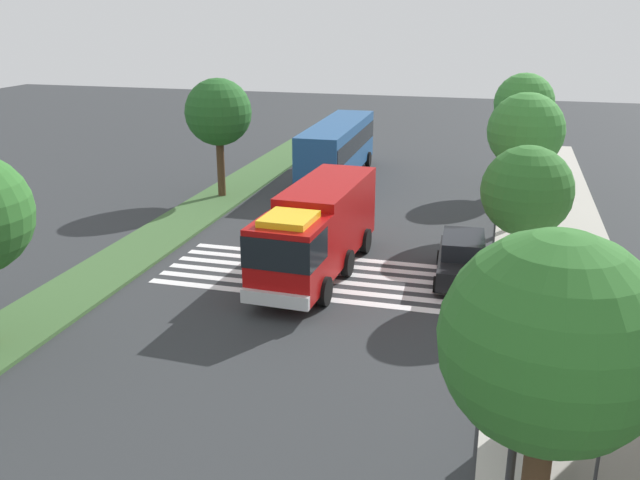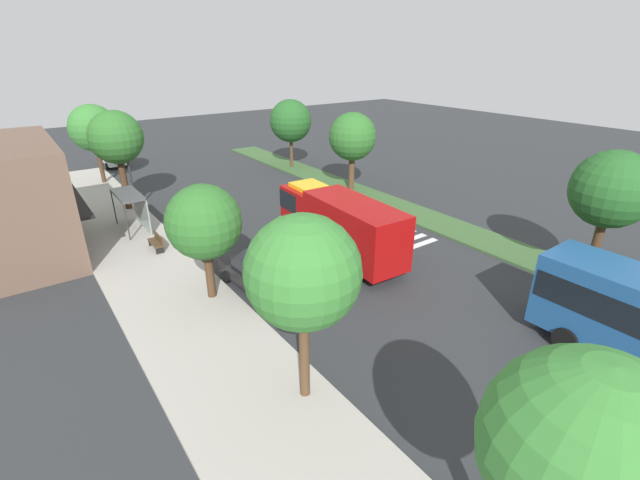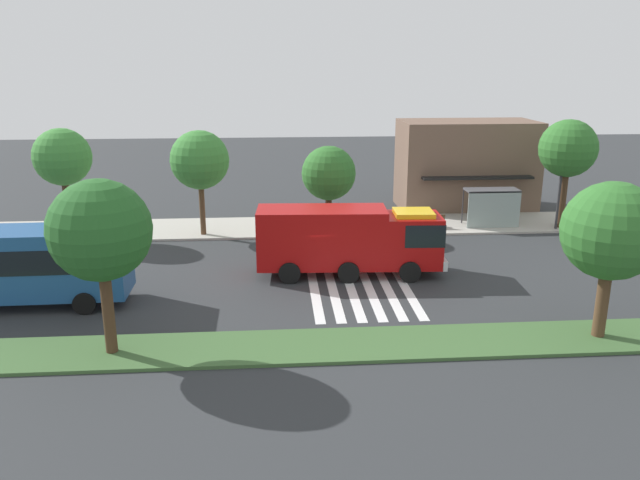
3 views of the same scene
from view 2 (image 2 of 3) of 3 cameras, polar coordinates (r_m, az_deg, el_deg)
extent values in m
plane|color=#2D3033|center=(25.08, 3.55, -2.44)|extent=(120.00, 120.00, 0.00)
cube|color=#ADA89E|center=(21.05, -17.39, -8.97)|extent=(60.00, 5.20, 0.14)
cube|color=#3D6033|center=(30.71, 15.94, 1.89)|extent=(60.00, 3.00, 0.14)
cube|color=silver|center=(24.32, 5.21, -3.37)|extent=(0.45, 12.57, 0.01)
cube|color=silver|center=(24.93, 3.87, -2.60)|extent=(0.45, 12.57, 0.01)
cube|color=silver|center=(25.55, 2.58, -1.88)|extent=(0.45, 12.57, 0.01)
cube|color=silver|center=(26.19, 1.37, -1.18)|extent=(0.45, 12.57, 0.01)
cube|color=silver|center=(26.85, 0.21, -0.52)|extent=(0.45, 12.57, 0.01)
cube|color=silver|center=(27.51, -0.90, 0.11)|extent=(0.45, 12.57, 0.01)
cube|color=#A50C0C|center=(27.47, -1.47, 4.23)|extent=(2.94, 2.66, 2.63)
cube|color=#A50C0C|center=(23.79, 4.46, 1.44)|extent=(6.69, 2.85, 3.00)
cube|color=black|center=(27.64, -1.94, 5.51)|extent=(2.15, 2.65, 1.16)
cube|color=silver|center=(29.05, -3.01, 3.10)|extent=(0.37, 2.53, 0.50)
cube|color=yellow|center=(27.02, -1.50, 7.10)|extent=(2.06, 1.86, 0.24)
cylinder|color=black|center=(27.12, -3.40, 0.96)|extent=(1.11, 0.36, 1.10)
cylinder|color=black|center=(28.35, 1.03, 2.04)|extent=(1.11, 0.36, 1.10)
cylinder|color=black|center=(22.55, 4.30, -4.09)|extent=(1.11, 0.36, 1.10)
cylinder|color=black|center=(24.01, 9.12, -2.51)|extent=(1.11, 0.36, 1.10)
cylinder|color=black|center=(24.70, 0.18, -1.40)|extent=(1.11, 0.36, 1.10)
cylinder|color=black|center=(26.04, 4.83, -0.10)|extent=(1.11, 0.36, 1.10)
cube|color=black|center=(21.95, -8.28, -4.69)|extent=(4.73, 2.11, 0.76)
cube|color=black|center=(21.43, -8.07, -3.22)|extent=(2.68, 1.77, 0.70)
cylinder|color=black|center=(22.95, -12.21, -4.74)|extent=(0.65, 0.25, 0.64)
cylinder|color=black|center=(23.71, -8.23, -3.44)|extent=(0.65, 0.25, 0.64)
cylinder|color=black|center=(20.59, -8.22, -7.99)|extent=(0.65, 0.25, 0.64)
cylinder|color=black|center=(21.43, -3.95, -6.39)|extent=(0.65, 0.25, 0.64)
cube|color=silver|center=(50.00, -25.49, 9.61)|extent=(4.74, 1.96, 0.74)
cube|color=black|center=(49.65, -25.56, 10.28)|extent=(2.67, 1.68, 0.56)
cylinder|color=black|center=(51.40, -26.82, 9.27)|extent=(0.65, 0.24, 0.64)
cylinder|color=black|center=(51.75, -24.84, 9.72)|extent=(0.65, 0.24, 0.64)
cylinder|color=black|center=(48.43, -26.03, 8.65)|extent=(0.65, 0.24, 0.64)
cylinder|color=black|center=(48.80, -23.94, 9.12)|extent=(0.65, 0.24, 0.64)
cylinder|color=black|center=(22.32, 32.24, -8.58)|extent=(1.00, 0.31, 1.00)
cylinder|color=black|center=(20.22, 29.38, -11.27)|extent=(1.00, 0.31, 1.00)
cube|color=#4C4C51|center=(30.43, -23.86, 5.49)|extent=(3.50, 1.40, 0.12)
cube|color=#8C9E99|center=(30.92, -22.32, 3.65)|extent=(3.50, 0.08, 2.40)
cylinder|color=#333338|center=(29.10, -23.91, 2.16)|extent=(0.08, 0.08, 2.40)
cylinder|color=#333338|center=(32.27, -25.34, 3.94)|extent=(0.08, 0.08, 2.40)
cube|color=#4C3823|center=(27.46, -20.69, -0.34)|extent=(1.60, 0.50, 0.08)
cube|color=#4C3823|center=(27.40, -20.34, 0.27)|extent=(1.60, 0.06, 0.45)
cube|color=black|center=(26.90, -20.18, -1.29)|extent=(0.08, 0.45, 0.37)
cube|color=black|center=(28.19, -21.05, -0.27)|extent=(0.08, 0.45, 0.37)
cylinder|color=#2D2D30|center=(34.28, -23.72, 8.83)|extent=(0.16, 0.16, 6.42)
sphere|color=white|center=(33.68, -24.69, 14.38)|extent=(0.36, 0.36, 0.36)
cube|color=brown|center=(29.71, -35.00, 4.18)|extent=(9.90, 4.95, 6.50)
cube|color=black|center=(29.95, -29.43, 4.67)|extent=(7.92, 0.80, 0.16)
sphere|color=#387F33|center=(8.88, 31.56, -22.64)|extent=(3.47, 3.47, 3.47)
cylinder|color=#513823|center=(14.89, -2.06, -14.48)|extent=(0.35, 0.35, 3.47)
sphere|color=#387F33|center=(13.23, -2.25, -4.21)|extent=(3.64, 3.64, 3.64)
cylinder|color=#47301E|center=(21.20, -14.23, -4.01)|extent=(0.41, 0.41, 2.62)
sphere|color=#2D6B28|center=(20.18, -14.94, 2.29)|extent=(3.42, 3.42, 3.42)
cylinder|color=#47301E|center=(34.94, -24.20, 6.87)|extent=(0.48, 0.48, 3.93)
sphere|color=#2D6B28|center=(34.25, -25.12, 12.06)|extent=(3.69, 3.69, 3.69)
cylinder|color=#47301E|center=(43.06, -26.74, 8.91)|extent=(0.36, 0.36, 3.32)
sphere|color=#387F33|center=(42.50, -27.51, 12.84)|extent=(3.94, 3.94, 3.94)
cylinder|color=#47301E|center=(25.93, 32.30, -0.84)|extent=(0.44, 0.44, 3.48)
sphere|color=#235B23|center=(25.01, 33.82, 5.52)|extent=(3.73, 3.73, 3.73)
cylinder|color=#513823|center=(36.77, 4.13, 8.96)|extent=(0.50, 0.50, 3.03)
sphere|color=#2D6B28|center=(36.14, 4.27, 13.33)|extent=(3.82, 3.82, 3.82)
cylinder|color=#513823|center=(44.10, -3.76, 11.50)|extent=(0.31, 0.31, 3.04)
sphere|color=#235B23|center=(43.57, -3.87, 15.26)|extent=(4.02, 4.02, 4.02)
camera|label=1|loc=(44.29, -28.08, 20.48)|focal=38.52mm
camera|label=3|loc=(47.19, 38.94, 18.69)|focal=34.93mm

